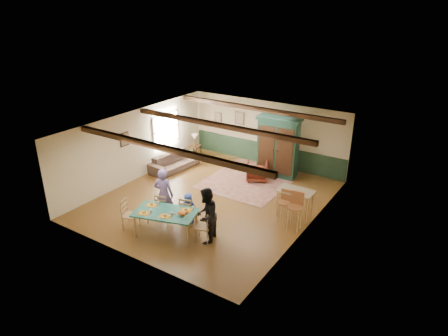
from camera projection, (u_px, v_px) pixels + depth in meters
The scene contains 35 objects.
floor at pixel (212, 199), 14.01m from camera, with size 8.00×8.00×0.00m, color #583818.
wall_back at pixel (266, 133), 16.57m from camera, with size 7.00×0.02×2.70m, color beige.
wall_left at pixel (137, 145), 15.23m from camera, with size 0.02×8.00×2.70m, color beige.
wall_right at pixel (310, 188), 11.73m from camera, with size 0.02×8.00×2.70m, color beige.
ceiling at pixel (211, 125), 12.95m from camera, with size 7.00×8.00×0.02m, color beige.
wainscot_back at pixel (265, 153), 16.91m from camera, with size 6.95×0.03×0.90m, color #1C3422.
ceiling_beam_front at pixel (165, 148), 11.21m from camera, with size 6.95×0.16×0.16m, color black.
ceiling_beam_mid at pixel (218, 125), 13.30m from camera, with size 6.95×0.16×0.16m, color black.
ceiling_beam_back at pixel (256, 109), 15.31m from camera, with size 6.95×0.16×0.16m, color black.
window_left at pixel (166, 129), 16.45m from camera, with size 0.06×1.60×1.30m, color white, non-canonical shape.
picture_left_wall at pixel (125, 139), 14.60m from camera, with size 0.04×0.42×0.52m, color tan, non-canonical shape.
picture_back_a at pixel (239, 118), 17.02m from camera, with size 0.45×0.04×0.55m, color tan, non-canonical shape.
picture_back_b at pixel (218, 118), 17.63m from camera, with size 0.38×0.04×0.48m, color tan, non-canonical shape.
dining_table at pixel (166, 223), 11.79m from camera, with size 1.82×1.01×0.76m, color #1F6458, non-canonical shape.
dining_chair_far_left at pixel (164, 207), 12.49m from camera, with size 0.42×0.44×0.96m, color #A37C51, non-canonical shape.
dining_chair_far_right at pixel (188, 210), 12.29m from camera, with size 0.42×0.44×0.96m, color #A37C51, non-canonical shape.
dining_chair_end_left at pixel (130, 215), 12.05m from camera, with size 0.42×0.44×0.96m, color #A37C51, non-canonical shape.
dining_chair_end_right at pixel (203, 226), 11.45m from camera, with size 0.42×0.44×0.96m, color #A37C51, non-canonical shape.
person_man at pixel (164, 195), 12.41m from camera, with size 0.64×0.42×1.74m, color slate.
person_woman at pixel (206, 216), 11.28m from camera, with size 0.81×0.63×1.67m, color black.
person_child at pixel (189, 208), 12.35m from camera, with size 0.50×0.32×1.02m, color #2A46AA.
cat at pixel (182, 213), 11.37m from camera, with size 0.36×0.14×0.18m, color orange, non-canonical shape.
place_setting_near_left at pixel (144, 212), 11.54m from camera, with size 0.40×0.30×0.11m, color #FCAA21, non-canonical shape.
place_setting_near_center at pixel (165, 215), 11.37m from camera, with size 0.40×0.30×0.11m, color #FCAA21, non-canonical shape.
place_setting_far_left at pixel (152, 204), 11.98m from camera, with size 0.40×0.30×0.11m, color #FCAA21, non-canonical shape.
place_setting_far_right at pixel (186, 209), 11.70m from camera, with size 0.40×0.30×0.11m, color #FCAA21, non-canonical shape.
area_rug at pixel (249, 180), 15.51m from camera, with size 2.99×3.55×0.01m, color tan.
armoire at pixel (278, 147), 15.48m from camera, with size 1.69×0.68×2.39m, color #153529.
armchair at pixel (257, 171), 15.38m from camera, with size 0.77×0.79×0.72m, color #45140D.
sofa at pixel (174, 162), 16.39m from camera, with size 2.19×0.86×0.64m, color #433129.
end_table at pixel (195, 152), 17.60m from camera, with size 0.46×0.46×0.56m, color black, non-canonical shape.
table_lamp at pixel (195, 140), 17.39m from camera, with size 0.29×0.29×0.52m, color #D5C389, non-canonical shape.
counter_table at pixel (295, 204), 12.73m from camera, with size 1.12×0.66×0.94m, color beige, non-canonical shape.
bar_stool_left at pixel (284, 207), 12.43m from camera, with size 0.37×0.41×1.04m, color #AA6B42, non-canonical shape.
bar_stool_right at pixel (295, 212), 11.94m from camera, with size 0.43×0.47×1.21m, color #AA6B42, non-canonical shape.
Camera 1 is at (7.13, -10.24, 6.48)m, focal length 32.00 mm.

